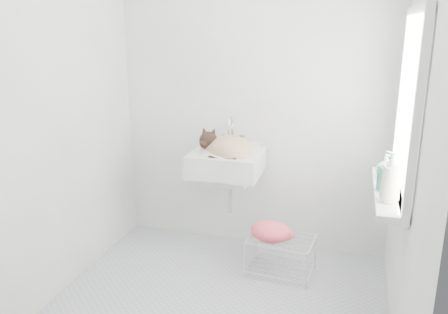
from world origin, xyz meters
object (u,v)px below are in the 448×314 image
(bottle_c, at_px, (385,178))
(bottle_a, at_px, (388,202))
(sink, at_px, (226,152))
(cat, at_px, (227,148))
(bottle_b, at_px, (387,191))
(wire_rack, at_px, (280,254))

(bottle_c, bearing_deg, bottle_a, -90.00)
(bottle_a, bearing_deg, sink, 146.64)
(sink, xyz_separation_m, bottle_a, (1.15, -0.76, 0.00))
(cat, bearing_deg, bottle_a, -20.35)
(cat, xyz_separation_m, bottle_b, (1.14, -0.56, -0.04))
(sink, relative_size, wire_rack, 1.17)
(bottle_c, bearing_deg, cat, 164.60)
(bottle_b, bearing_deg, cat, 153.75)
(cat, height_order, bottle_b, cat)
(cat, bearing_deg, bottle_c, -2.69)
(cat, xyz_separation_m, wire_rack, (0.47, -0.19, -0.74))
(bottle_b, bearing_deg, sink, 153.33)
(cat, height_order, wire_rack, cat)
(cat, height_order, bottle_c, cat)
(cat, bearing_deg, bottle_b, -13.53)
(bottle_a, height_order, bottle_c, bottle_a)
(sink, height_order, bottle_b, same)
(wire_rack, xyz_separation_m, bottle_a, (0.67, -0.55, 0.70))
(sink, height_order, bottle_a, bottle_a)
(sink, xyz_separation_m, bottle_b, (1.15, -0.58, 0.00))
(bottle_a, bearing_deg, bottle_b, 90.00)
(cat, distance_m, bottle_a, 1.36)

